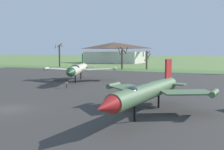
# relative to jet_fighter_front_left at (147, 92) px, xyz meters

# --- Properties ---
(ground_plane) EXTENTS (600.00, 600.00, 0.00)m
(ground_plane) POSITION_rel_jet_fighter_front_left_xyz_m (-13.20, -3.20, -2.13)
(ground_plane) COLOR #607F42
(asphalt_apron) EXTENTS (97.34, 62.18, 0.05)m
(asphalt_apron) POSITION_rel_jet_fighter_front_left_xyz_m (-13.20, 15.45, -2.11)
(asphalt_apron) COLOR #383533
(asphalt_apron) RESTS_ON ground
(grass_verge_strip) EXTENTS (157.34, 12.00, 0.06)m
(grass_verge_strip) POSITION_rel_jet_fighter_front_left_xyz_m (-13.20, 52.54, -2.10)
(grass_verge_strip) COLOR #4E7437
(grass_verge_strip) RESTS_ON ground
(jet_fighter_front_left) EXTENTS (11.11, 15.34, 4.86)m
(jet_fighter_front_left) POSITION_rel_jet_fighter_front_left_xyz_m (0.00, 0.00, 0.00)
(jet_fighter_front_left) COLOR #4C6B47
(jet_fighter_front_left) RESTS_ON ground
(jet_fighter_front_right) EXTENTS (14.31, 15.85, 5.21)m
(jet_fighter_front_right) POSITION_rel_jet_fighter_front_left_xyz_m (-18.49, 19.83, 0.23)
(jet_fighter_front_right) COLOR #B7B293
(jet_fighter_front_right) RESTS_ON ground
(info_placard_front_right) EXTENTS (0.48, 0.22, 1.02)m
(info_placard_front_right) POSITION_rel_jet_fighter_front_left_xyz_m (-15.64, 11.33, -1.51)
(info_placard_front_right) COLOR black
(info_placard_front_right) RESTS_ON ground
(bare_tree_far_left) EXTENTS (2.95, 3.22, 8.53)m
(bare_tree_far_left) POSITION_rel_jet_fighter_front_left_xyz_m (-47.02, 56.02, 2.28)
(bare_tree_far_left) COLOR brown
(bare_tree_far_left) RESTS_ON ground
(bare_tree_left_of_center) EXTENTS (3.57, 3.59, 7.22)m
(bare_tree_left_of_center) POSITION_rel_jet_fighter_front_left_xyz_m (-21.56, 52.19, 1.59)
(bare_tree_left_of_center) COLOR brown
(bare_tree_left_of_center) RESTS_ON ground
(bare_tree_center) EXTENTS (2.86, 2.80, 5.84)m
(bare_tree_center) POSITION_rel_jet_fighter_front_left_xyz_m (-14.63, 55.26, 1.11)
(bare_tree_center) COLOR brown
(bare_tree_center) RESTS_ON ground
(visitor_building) EXTENTS (29.47, 16.33, 9.94)m
(visitor_building) POSITION_rel_jet_fighter_front_left_xyz_m (-41.30, 94.56, 2.76)
(visitor_building) COLOR beige
(visitor_building) RESTS_ON ground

